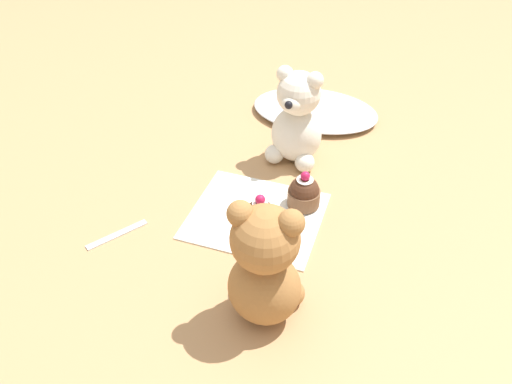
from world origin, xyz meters
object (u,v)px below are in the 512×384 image
object	(u,v)px
teaspoon	(117,234)
teddy_bear_cream	(297,121)
saucer_plate	(260,228)
teddy_bear_tan	(265,267)
cupcake_near_cream_bear	(304,193)
cupcake_near_tan_bear	(260,216)

from	to	relation	value
teaspoon	teddy_bear_cream	bearing A→B (deg)	-1.70
saucer_plate	teddy_bear_cream	bearing A→B (deg)	90.27
teddy_bear_cream	teddy_bear_tan	bearing A→B (deg)	-73.83
teddy_bear_cream	cupcake_near_cream_bear	bearing A→B (deg)	-61.34
cupcake_near_cream_bear	teaspoon	size ratio (longest dim) A/B	0.66
teddy_bear_cream	cupcake_near_tan_bear	xyz separation A→B (m)	(0.00, -0.22, -0.05)
saucer_plate	cupcake_near_tan_bear	xyz separation A→B (m)	(0.00, 0.00, 0.03)
cupcake_near_tan_bear	saucer_plate	bearing A→B (deg)	-90.00
teddy_bear_tan	teaspoon	bearing A→B (deg)	-17.75
teddy_bear_tan	cupcake_near_tan_bear	xyz separation A→B (m)	(-0.06, 0.16, -0.06)
cupcake_near_cream_bear	cupcake_near_tan_bear	xyz separation A→B (m)	(-0.05, -0.09, 0.00)
cupcake_near_tan_bear	teaspoon	xyz separation A→B (m)	(-0.23, -0.09, -0.03)
teddy_bear_tan	saucer_plate	size ratio (longest dim) A/B	2.89
cupcake_near_cream_bear	teaspoon	xyz separation A→B (m)	(-0.28, -0.18, -0.03)
cupcake_near_tan_bear	teaspoon	size ratio (longest dim) A/B	0.63
cupcake_near_cream_bear	teaspoon	world-z (taller)	cupcake_near_cream_bear
teddy_bear_cream	teddy_bear_tan	distance (m)	0.39
teddy_bear_cream	cupcake_near_tan_bear	world-z (taller)	teddy_bear_cream
teddy_bear_tan	cupcake_near_tan_bear	bearing A→B (deg)	-73.23
teddy_bear_cream	saucer_plate	size ratio (longest dim) A/B	2.77
teaspoon	cupcake_near_cream_bear	bearing A→B (deg)	-23.80
saucer_plate	teaspoon	xyz separation A→B (m)	(-0.23, -0.09, -0.01)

